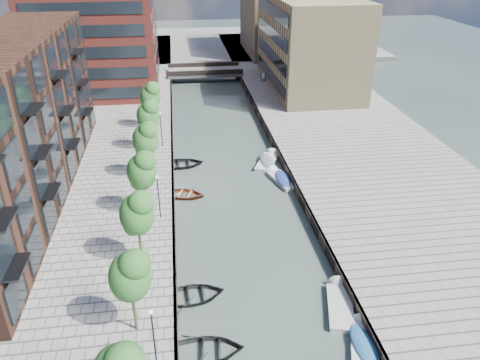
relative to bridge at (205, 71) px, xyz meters
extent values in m
plane|color=#38473F|center=(0.00, -32.00, -1.39)|extent=(300.00, 300.00, 0.00)
cube|color=gray|center=(16.00, -32.00, -0.89)|extent=(20.00, 140.00, 1.00)
cube|color=#332823|center=(-6.10, -32.00, -0.89)|extent=(0.25, 140.00, 1.00)
cube|color=#332823|center=(6.10, -32.00, -0.89)|extent=(0.25, 140.00, 1.00)
cube|color=gray|center=(0.00, 28.00, -0.89)|extent=(80.00, 40.00, 1.00)
cube|color=black|center=(-20.00, -42.00, 6.61)|extent=(8.00, 38.00, 14.00)
cube|color=tan|center=(16.00, -10.00, 6.61)|extent=(12.00, 25.00, 14.00)
cube|color=tan|center=(16.00, 16.00, 7.61)|extent=(12.00, 20.00, 16.00)
cube|color=gray|center=(0.00, 0.00, -0.09)|extent=(13.00, 6.00, 0.60)
cube|color=#332823|center=(0.00, -2.80, 0.51)|extent=(13.00, 0.40, 0.80)
cube|color=#332823|center=(0.00, 2.80, 0.51)|extent=(13.00, 0.40, 0.80)
cylinder|color=#382619|center=(-8.50, -61.00, 1.21)|extent=(0.20, 0.20, 3.20)
ellipsoid|color=#225921|center=(-8.50, -61.00, 3.93)|extent=(2.50, 2.50, 3.25)
cylinder|color=#382619|center=(-8.50, -54.00, 1.21)|extent=(0.20, 0.20, 3.20)
ellipsoid|color=#225921|center=(-8.50, -54.00, 3.93)|extent=(2.50, 2.50, 3.25)
cylinder|color=#382619|center=(-8.50, -47.00, 1.21)|extent=(0.20, 0.20, 3.20)
ellipsoid|color=#225921|center=(-8.50, -47.00, 3.93)|extent=(2.50, 2.50, 3.25)
cylinder|color=#382619|center=(-8.50, -40.00, 1.21)|extent=(0.20, 0.20, 3.20)
ellipsoid|color=#225921|center=(-8.50, -40.00, 3.93)|extent=(2.50, 2.50, 3.25)
cylinder|color=#382619|center=(-8.50, -33.00, 1.21)|extent=(0.20, 0.20, 3.20)
ellipsoid|color=#225921|center=(-8.50, -33.00, 3.93)|extent=(2.50, 2.50, 3.25)
cylinder|color=#382619|center=(-8.50, -26.00, 1.21)|extent=(0.20, 0.20, 3.20)
ellipsoid|color=#225921|center=(-8.50, -26.00, 3.93)|extent=(2.50, 2.50, 3.25)
cylinder|color=black|center=(-7.20, -64.00, 1.61)|extent=(0.10, 0.10, 4.00)
sphere|color=#FFF2CC|center=(-7.20, -64.00, 3.61)|extent=(0.24, 0.24, 0.24)
cylinder|color=black|center=(-7.20, -48.00, 1.61)|extent=(0.10, 0.10, 4.00)
sphere|color=#FFF2CC|center=(-7.20, -48.00, 3.61)|extent=(0.24, 0.24, 0.24)
cylinder|color=black|center=(-7.20, -32.00, 1.61)|extent=(0.10, 0.10, 4.00)
sphere|color=#FFF2CC|center=(-7.20, -32.00, 3.61)|extent=(0.24, 0.24, 0.24)
imported|color=black|center=(-4.91, -57.58, -1.39)|extent=(5.05, 3.85, 0.98)
imported|color=black|center=(-4.24, -62.66, -1.39)|extent=(4.89, 3.64, 0.97)
imported|color=maroon|center=(-5.06, -42.73, -1.39)|extent=(4.92, 4.18, 0.86)
imported|color=silver|center=(-5.20, -42.50, -1.39)|extent=(5.35, 4.59, 0.93)
imported|color=black|center=(-5.16, -35.76, -1.39)|extent=(5.20, 3.81, 1.05)
cube|color=silver|center=(5.40, -63.74, -1.35)|extent=(2.69, 4.30, 0.57)
cube|color=silver|center=(5.40, -63.74, -1.04)|extent=(2.79, 4.40, 0.09)
cone|color=silver|center=(6.04, -61.83, -1.30)|extent=(1.66, 1.22, 1.49)
ellipsoid|color=#1E588A|center=(5.40, -63.74, -1.00)|extent=(2.50, 3.94, 0.49)
cube|color=#BBBBB9|center=(5.10, -60.15, -1.34)|extent=(2.64, 4.62, 0.62)
cube|color=#BBBBB9|center=(5.10, -60.15, -1.01)|extent=(2.73, 4.73, 0.09)
cone|color=#BBBBB9|center=(5.64, -58.03, -1.30)|extent=(1.77, 1.22, 1.61)
cube|color=beige|center=(5.27, -41.09, -1.34)|extent=(2.67, 4.49, 0.60)
cube|color=beige|center=(5.27, -41.09, -1.02)|extent=(2.77, 4.60, 0.09)
cone|color=beige|center=(4.68, -39.06, -1.30)|extent=(1.73, 1.23, 1.56)
ellipsoid|color=navy|center=(5.27, -41.09, -0.98)|extent=(2.48, 4.11, 0.51)
cube|color=white|center=(4.42, -36.64, -1.34)|extent=(3.34, 4.75, 0.63)
cube|color=white|center=(4.42, -36.64, -1.00)|extent=(3.45, 4.87, 0.10)
cone|color=white|center=(5.34, -34.60, -1.29)|extent=(1.86, 1.47, 1.65)
ellipsoid|color=slate|center=(4.42, -36.64, -0.95)|extent=(3.09, 4.36, 0.54)
imported|color=#B4B7B9|center=(9.95, -4.94, 0.22)|extent=(1.76, 3.71, 1.22)
camera|label=1|loc=(-5.03, -83.36, 21.42)|focal=35.00mm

